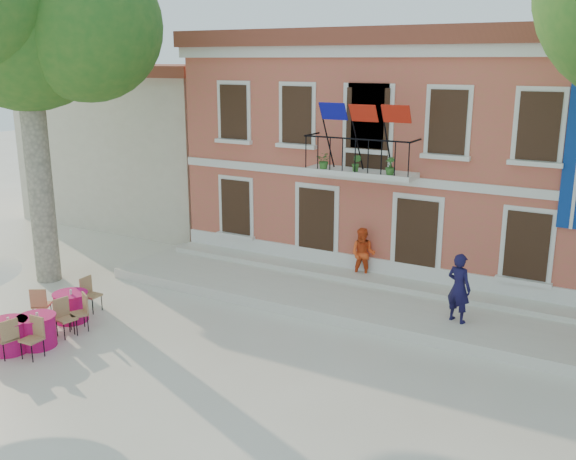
# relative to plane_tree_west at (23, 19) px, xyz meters

# --- Properties ---
(ground) EXTENTS (90.00, 90.00, 0.00)m
(ground) POSITION_rel_plane_tree_west_xyz_m (6.64, -1.57, -7.72)
(ground) COLOR beige
(ground) RESTS_ON ground
(main_building) EXTENTS (13.50, 9.59, 7.50)m
(main_building) POSITION_rel_plane_tree_west_xyz_m (8.65, 8.42, -3.94)
(main_building) COLOR #CD544A
(main_building) RESTS_ON ground
(neighbor_west) EXTENTS (9.40, 9.40, 6.40)m
(neighbor_west) POSITION_rel_plane_tree_west_xyz_m (-2.86, 9.43, -4.50)
(neighbor_west) COLOR beige
(neighbor_west) RESTS_ON ground
(terrace) EXTENTS (14.00, 3.40, 0.30)m
(terrace) POSITION_rel_plane_tree_west_xyz_m (8.64, 2.83, -7.57)
(terrace) COLOR silver
(terrace) RESTS_ON ground
(plane_tree_west) EXTENTS (5.34, 5.34, 10.50)m
(plane_tree_west) POSITION_rel_plane_tree_west_xyz_m (0.00, 0.00, 0.00)
(plane_tree_west) COLOR #A59E84
(plane_tree_west) RESTS_ON ground
(pedestrian_navy) EXTENTS (0.74, 0.61, 1.76)m
(pedestrian_navy) POSITION_rel_plane_tree_west_xyz_m (12.08, 2.30, -6.54)
(pedestrian_navy) COLOR #131037
(pedestrian_navy) RESTS_ON terrace
(pedestrian_orange) EXTENTS (0.83, 0.69, 1.55)m
(pedestrian_orange) POSITION_rel_plane_tree_west_xyz_m (8.76, 4.08, -6.64)
(pedestrian_orange) COLOR #F24E1C
(pedestrian_orange) RESTS_ON terrace
(cafe_table_0) EXTENTS (1.87, 1.65, 0.95)m
(cafe_table_0) POSITION_rel_plane_tree_west_xyz_m (3.15, -1.95, -7.29)
(cafe_table_0) COLOR #DE145B
(cafe_table_0) RESTS_ON ground
(cafe_table_1) EXTENTS (1.94, 0.90, 0.95)m
(cafe_table_1) POSITION_rel_plane_tree_west_xyz_m (3.32, -3.95, -7.30)
(cafe_table_1) COLOR #DE145B
(cafe_table_1) RESTS_ON ground
(cafe_table_3) EXTENTS (0.90, 1.96, 0.95)m
(cafe_table_3) POSITION_rel_plane_tree_west_xyz_m (3.66, -3.43, -7.30)
(cafe_table_3) COLOR #DE145B
(cafe_table_3) RESTS_ON ground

